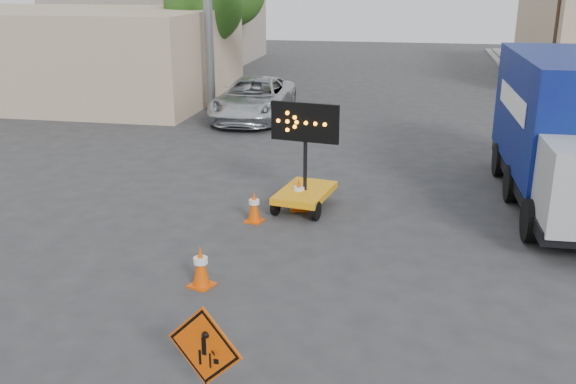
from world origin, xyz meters
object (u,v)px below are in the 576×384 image
(box_truck, at_px, (564,140))
(pickup_truck, at_px, (254,99))
(construction_sign, at_px, (205,356))
(arrow_board, at_px, (305,186))

(box_truck, bearing_deg, pickup_truck, 138.21)
(construction_sign, xyz_separation_m, pickup_truck, (-3.81, 17.73, 0.00))
(pickup_truck, bearing_deg, construction_sign, -79.87)
(pickup_truck, bearing_deg, box_truck, -42.44)
(construction_sign, distance_m, pickup_truck, 18.13)
(arrow_board, relative_size, pickup_truck, 0.45)
(arrow_board, bearing_deg, construction_sign, -79.97)
(arrow_board, xyz_separation_m, box_truck, (6.07, 1.56, 1.04))
(construction_sign, relative_size, pickup_truck, 0.26)
(construction_sign, xyz_separation_m, box_truck, (6.02, 9.35, 0.83))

